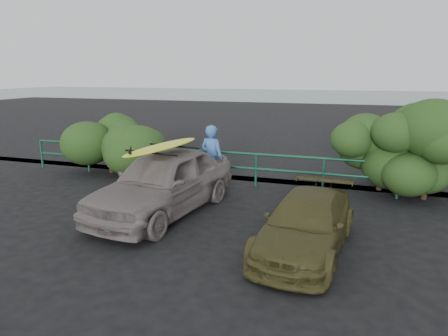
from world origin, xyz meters
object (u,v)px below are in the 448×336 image
Objects in this scene: man at (212,159)px; surfboard at (163,147)px; olive_vehicle at (306,223)px; guardrail at (225,167)px; sedan at (164,182)px.

surfboard is (-0.50, -2.09, 0.69)m from man.
man reaches higher than olive_vehicle.
man is (-3.08, 3.17, 0.44)m from olive_vehicle.
guardrail is 3.25m from surfboard.
guardrail is 7.16× the size of man.
man is (0.50, 2.09, 0.19)m from sedan.
sedan is 1.61× the size of surfboard.
sedan is at bearing 169.56° from olive_vehicle.
olive_vehicle is 4.45m from man.
surfboard is at bearing 0.00° from sedan.
olive_vehicle is 3.91m from surfboard.
surfboard is (-0.60, -2.98, 1.15)m from guardrail.
guardrail is 3.05m from sedan.
guardrail is 1.00m from man.
guardrail is at bearing -83.22° from man.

